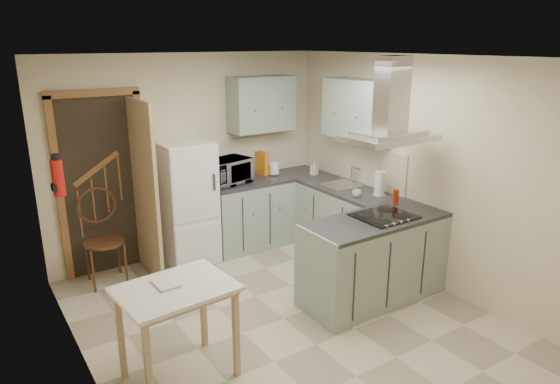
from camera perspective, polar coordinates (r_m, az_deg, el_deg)
floor at (r=5.09m, az=0.40°, el=-14.23°), size 4.20×4.20×0.00m
ceiling at (r=4.36m, az=0.46°, el=15.18°), size 4.20×4.20×0.00m
back_wall at (r=6.36m, az=-10.25°, el=4.09°), size 3.60×0.00×3.60m
left_wall at (r=3.92m, az=-22.06°, el=-5.05°), size 0.00×4.20×4.20m
right_wall at (r=5.74m, az=15.52°, el=2.35°), size 0.00×4.20×4.20m
doorway at (r=6.04m, az=-19.60°, el=0.74°), size 1.10×0.12×2.10m
fridge at (r=6.15m, az=-10.58°, el=-1.20°), size 0.60×0.60×1.50m
counter_back at (r=6.60m, az=-3.58°, el=-2.41°), size 1.08×0.60×0.90m
counter_right at (r=6.53m, az=5.81°, el=-2.68°), size 0.60×1.95×0.90m
splashback at (r=6.80m, az=-2.72°, el=4.30°), size 1.68×0.02×0.50m
wall_cabinet_back at (r=6.54m, az=-2.14°, el=10.03°), size 0.85×0.35×0.70m
wall_cabinet_right at (r=6.08m, az=8.79°, el=9.34°), size 0.35×0.90×0.70m
peninsula at (r=5.34m, az=10.75°, el=-7.52°), size 1.55×0.65×0.90m
hob at (r=5.24m, az=11.81°, el=-2.70°), size 0.58×0.50×0.01m
extractor_hood at (r=5.03m, az=12.36°, el=6.08°), size 0.90×0.55×0.10m
sink at (r=6.27m, az=6.94°, el=0.79°), size 0.45×0.40×0.01m
fire_extinguisher at (r=4.70m, az=-24.03°, el=1.49°), size 0.10×0.10×0.32m
drop_leaf_table at (r=4.20m, az=-11.53°, el=-15.50°), size 0.91×0.71×0.81m
bentwood_chair at (r=5.89m, az=-19.45°, el=-5.41°), size 0.46×0.46×0.98m
microwave at (r=6.30m, az=-6.01°, el=2.36°), size 0.65×0.51×0.32m
kettle at (r=6.67m, az=-0.66°, el=2.71°), size 0.14×0.14×0.19m
cereal_box at (r=6.73m, az=-2.05°, el=3.33°), size 0.11×0.21×0.30m
soap_bottle at (r=6.72m, az=3.93°, el=2.74°), size 0.11×0.11×0.18m
paper_towel at (r=5.89m, az=11.30°, el=0.99°), size 0.14×0.14×0.30m
cup at (r=5.82m, az=8.78°, el=-0.17°), size 0.11×0.11×0.08m
red_bottle at (r=5.62m, az=13.09°, el=-0.57°), size 0.08×0.08×0.17m
book at (r=4.00m, az=-14.08°, el=-9.86°), size 0.18×0.24×0.11m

